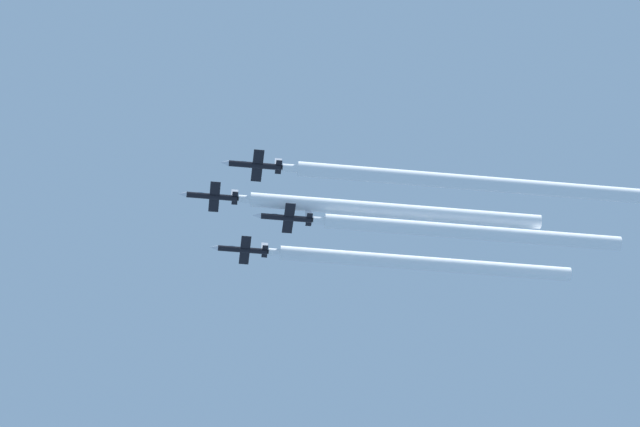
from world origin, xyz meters
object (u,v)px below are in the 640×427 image
Objects in this scene: jet_right_wingman at (241,250)px; jet_slot at (285,218)px; jet_lead at (210,196)px; jet_left_wingman at (253,165)px.

jet_right_wingman is 14.10m from jet_slot.
jet_right_wingman reaches higher than jet_slot.
jet_right_wingman is (12.20, -6.92, -2.24)m from jet_lead.
jet_lead reaches higher than jet_slot.
jet_lead is 1.00× the size of jet_left_wingman.
jet_lead is at bearing 91.74° from jet_slot.
jet_lead is 14.21m from jet_right_wingman.
jet_lead is 13.97m from jet_left_wingman.
jet_slot is at bearing -147.02° from jet_right_wingman.
jet_right_wingman is (23.77, 0.58, 0.03)m from jet_left_wingman.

